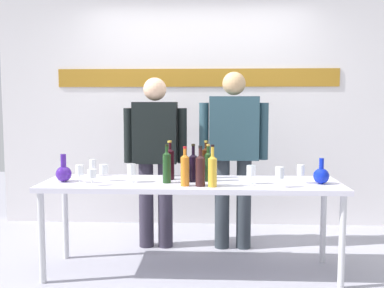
{
  "coord_description": "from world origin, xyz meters",
  "views": [
    {
      "loc": [
        0.16,
        -3.38,
        1.38
      ],
      "look_at": [
        0.0,
        0.15,
        1.05
      ],
      "focal_mm": 39.65,
      "sensor_mm": 36.0,
      "label": 1
    }
  ],
  "objects_px": {
    "presenter_left": "(155,151)",
    "wine_glass_right_1": "(280,173)",
    "wine_glass_left_4": "(132,169)",
    "wine_bottle_0": "(185,169)",
    "wine_glass_right_0": "(301,171)",
    "decanter_blue_left": "(64,173)",
    "wine_glass_left_3": "(93,164)",
    "wine_bottle_8": "(193,166)",
    "decanter_blue_right": "(321,175)",
    "presenter_right": "(233,147)",
    "wine_bottle_6": "(169,161)",
    "wine_bottle_3": "(212,170)",
    "wine_glass_left_0": "(92,174)",
    "wine_glass_left_1": "(103,169)",
    "wine_glass_left_2": "(80,170)",
    "wine_bottle_7": "(167,166)",
    "wine_bottle_1": "(200,169)",
    "wine_bottle_5": "(170,163)",
    "wine_glass_right_2": "(251,171)",
    "wine_bottle_2": "(206,162)",
    "display_table": "(191,189)",
    "wine_bottle_4": "(208,165)"
  },
  "relations": [
    {
      "from": "wine_bottle_2",
      "to": "wine_bottle_7",
      "type": "distance_m",
      "value": 0.39
    },
    {
      "from": "wine_glass_left_1",
      "to": "wine_glass_left_4",
      "type": "xyz_separation_m",
      "value": [
        0.24,
        -0.04,
        0.01
      ]
    },
    {
      "from": "wine_bottle_2",
      "to": "wine_glass_left_4",
      "type": "height_order",
      "value": "wine_bottle_2"
    },
    {
      "from": "presenter_left",
      "to": "wine_glass_right_1",
      "type": "bearing_deg",
      "value": -38.16
    },
    {
      "from": "wine_bottle_7",
      "to": "wine_bottle_5",
      "type": "bearing_deg",
      "value": 85.13
    },
    {
      "from": "wine_bottle_3",
      "to": "wine_glass_right_0",
      "type": "height_order",
      "value": "wine_bottle_3"
    },
    {
      "from": "wine_bottle_8",
      "to": "presenter_left",
      "type": "bearing_deg",
      "value": 122.62
    },
    {
      "from": "wine_glass_left_1",
      "to": "wine_glass_left_4",
      "type": "relative_size",
      "value": 0.91
    },
    {
      "from": "wine_bottle_7",
      "to": "wine_glass_left_3",
      "type": "height_order",
      "value": "wine_bottle_7"
    },
    {
      "from": "wine_glass_right_0",
      "to": "wine_bottle_1",
      "type": "bearing_deg",
      "value": -169.05
    },
    {
      "from": "wine_bottle_6",
      "to": "wine_glass_left_4",
      "type": "bearing_deg",
      "value": -131.54
    },
    {
      "from": "wine_glass_left_2",
      "to": "wine_glass_right_1",
      "type": "bearing_deg",
      "value": -4.17
    },
    {
      "from": "presenter_left",
      "to": "wine_bottle_4",
      "type": "relative_size",
      "value": 5.37
    },
    {
      "from": "presenter_left",
      "to": "wine_glass_left_1",
      "type": "bearing_deg",
      "value": -118.85
    },
    {
      "from": "wine_bottle_0",
      "to": "wine_glass_left_3",
      "type": "height_order",
      "value": "wine_bottle_0"
    },
    {
      "from": "wine_bottle_1",
      "to": "wine_glass_right_2",
      "type": "distance_m",
      "value": 0.41
    },
    {
      "from": "wine_glass_right_1",
      "to": "display_table",
      "type": "bearing_deg",
      "value": 163.13
    },
    {
      "from": "presenter_right",
      "to": "wine_bottle_6",
      "type": "relative_size",
      "value": 5.42
    },
    {
      "from": "decanter_blue_left",
      "to": "wine_glass_right_0",
      "type": "bearing_deg",
      "value": 0.46
    },
    {
      "from": "wine_glass_left_3",
      "to": "wine_glass_right_0",
      "type": "height_order",
      "value": "wine_glass_right_0"
    },
    {
      "from": "wine_glass_left_4",
      "to": "wine_bottle_0",
      "type": "bearing_deg",
      "value": -16.47
    },
    {
      "from": "wine_bottle_7",
      "to": "wine_glass_right_2",
      "type": "relative_size",
      "value": 2.09
    },
    {
      "from": "presenter_right",
      "to": "wine_bottle_2",
      "type": "height_order",
      "value": "presenter_right"
    },
    {
      "from": "presenter_left",
      "to": "wine_glass_left_4",
      "type": "relative_size",
      "value": 10.9
    },
    {
      "from": "wine_bottle_3",
      "to": "wine_bottle_8",
      "type": "distance_m",
      "value": 0.27
    },
    {
      "from": "wine_bottle_3",
      "to": "wine_bottle_7",
      "type": "distance_m",
      "value": 0.39
    },
    {
      "from": "presenter_right",
      "to": "decanter_blue_right",
      "type": "bearing_deg",
      "value": -45.29
    },
    {
      "from": "wine_glass_left_0",
      "to": "wine_glass_right_2",
      "type": "xyz_separation_m",
      "value": [
        1.23,
        0.12,
        0.01
      ]
    },
    {
      "from": "decanter_blue_right",
      "to": "wine_glass_left_2",
      "type": "xyz_separation_m",
      "value": [
        -1.91,
        -0.05,
        0.03
      ]
    },
    {
      "from": "wine_bottle_2",
      "to": "wine_glass_right_2",
      "type": "relative_size",
      "value": 2.17
    },
    {
      "from": "wine_bottle_1",
      "to": "wine_glass_left_2",
      "type": "bearing_deg",
      "value": 174.64
    },
    {
      "from": "decanter_blue_left",
      "to": "wine_glass_left_3",
      "type": "relative_size",
      "value": 1.57
    },
    {
      "from": "wine_bottle_5",
      "to": "presenter_right",
      "type": "bearing_deg",
      "value": 43.7
    },
    {
      "from": "wine_glass_left_0",
      "to": "wine_glass_right_0",
      "type": "bearing_deg",
      "value": 5.9
    },
    {
      "from": "wine_bottle_1",
      "to": "wine_glass_right_2",
      "type": "bearing_deg",
      "value": 15.11
    },
    {
      "from": "wine_glass_left_3",
      "to": "wine_bottle_1",
      "type": "bearing_deg",
      "value": -24.29
    },
    {
      "from": "decanter_blue_left",
      "to": "wine_bottle_8",
      "type": "distance_m",
      "value": 1.05
    },
    {
      "from": "decanter_blue_right",
      "to": "wine_glass_left_3",
      "type": "height_order",
      "value": "decanter_blue_right"
    },
    {
      "from": "wine_bottle_0",
      "to": "wine_glass_right_0",
      "type": "xyz_separation_m",
      "value": [
        0.91,
        0.15,
        -0.03
      ]
    },
    {
      "from": "wine_bottle_3",
      "to": "display_table",
      "type": "bearing_deg",
      "value": 130.11
    },
    {
      "from": "wine_glass_left_1",
      "to": "wine_glass_left_2",
      "type": "relative_size",
      "value": 0.94
    },
    {
      "from": "presenter_left",
      "to": "wine_bottle_2",
      "type": "xyz_separation_m",
      "value": [
        0.49,
        -0.44,
        -0.04
      ]
    },
    {
      "from": "display_table",
      "to": "presenter_left",
      "type": "xyz_separation_m",
      "value": [
        -0.37,
        0.62,
        0.24
      ]
    },
    {
      "from": "decanter_blue_right",
      "to": "wine_bottle_0",
      "type": "distance_m",
      "value": 1.08
    },
    {
      "from": "wine_bottle_1",
      "to": "wine_glass_right_0",
      "type": "height_order",
      "value": "wine_bottle_1"
    },
    {
      "from": "wine_bottle_1",
      "to": "wine_glass_left_4",
      "type": "distance_m",
      "value": 0.57
    },
    {
      "from": "wine_bottle_6",
      "to": "wine_glass_right_2",
      "type": "relative_size",
      "value": 2.1
    },
    {
      "from": "wine_bottle_4",
      "to": "wine_glass_right_2",
      "type": "bearing_deg",
      "value": -18.67
    },
    {
      "from": "wine_bottle_2",
      "to": "wine_glass_left_0",
      "type": "height_order",
      "value": "wine_bottle_2"
    },
    {
      "from": "display_table",
      "to": "wine_bottle_7",
      "type": "relative_size",
      "value": 7.76
    }
  ]
}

